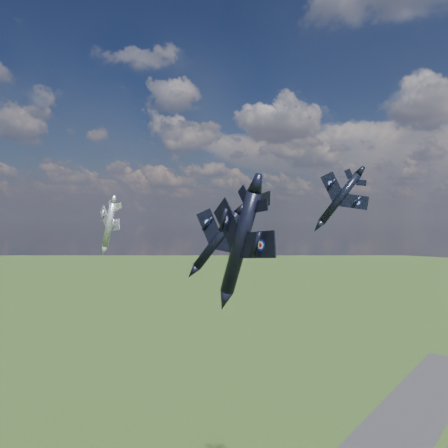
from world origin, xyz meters
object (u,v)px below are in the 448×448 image
Objects in this scene: jet_right_navy at (240,243)px; jet_left_silver at (109,225)px; jet_lead_navy at (217,240)px; jet_high_navy at (340,198)px.

jet_left_silver reaches higher than jet_right_navy.
jet_left_silver is (-44.03, 18.61, 1.21)m from jet_right_navy.
jet_lead_navy is 33.46m from jet_right_navy.
jet_lead_navy is at bearing 26.68° from jet_left_silver.
jet_lead_navy is at bearing -149.14° from jet_high_navy.
jet_left_silver is at bearing 173.13° from jet_lead_navy.
jet_lead_navy is at bearing 148.53° from jet_right_navy.
jet_high_navy is 43.99m from jet_left_silver.
jet_left_silver reaches higher than jet_lead_navy.
jet_high_navy reaches higher than jet_right_navy.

